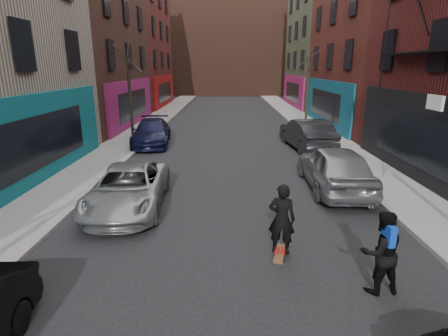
{
  "coord_description": "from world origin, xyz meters",
  "views": [
    {
      "loc": [
        -0.09,
        -4.13,
        4.48
      ],
      "look_at": [
        -0.19,
        5.77,
        1.6
      ],
      "focal_mm": 28.0,
      "sensor_mm": 36.0,
      "label": 1
    }
  ],
  "objects_px": {
    "tree_left_far": "(129,85)",
    "parked_left_far": "(129,188)",
    "parked_right_far": "(335,167)",
    "skateboard": "(280,254)",
    "parked_right_end": "(307,134)",
    "pedestrian": "(381,252)",
    "skateboarder": "(282,219)",
    "parked_left_end": "(152,132)",
    "tree_right_far": "(308,79)"
  },
  "relations": [
    {
      "from": "parked_right_far",
      "to": "parked_right_end",
      "type": "bearing_deg",
      "value": -93.04
    },
    {
      "from": "parked_right_far",
      "to": "skateboard",
      "type": "height_order",
      "value": "parked_right_far"
    },
    {
      "from": "parked_right_far",
      "to": "tree_right_far",
      "type": "bearing_deg",
      "value": -97.61
    },
    {
      "from": "tree_left_far",
      "to": "parked_right_far",
      "type": "height_order",
      "value": "tree_left_far"
    },
    {
      "from": "parked_right_end",
      "to": "skateboarder",
      "type": "bearing_deg",
      "value": 67.77
    },
    {
      "from": "parked_left_end",
      "to": "pedestrian",
      "type": "bearing_deg",
      "value": -68.1
    },
    {
      "from": "tree_left_far",
      "to": "parked_left_far",
      "type": "distance_m",
      "value": 12.08
    },
    {
      "from": "skateboarder",
      "to": "tree_left_far",
      "type": "bearing_deg",
      "value": -47.69
    },
    {
      "from": "parked_left_far",
      "to": "tree_left_far",
      "type": "bearing_deg",
      "value": 100.58
    },
    {
      "from": "pedestrian",
      "to": "skateboard",
      "type": "bearing_deg",
      "value": -45.78
    },
    {
      "from": "parked_left_far",
      "to": "skateboard",
      "type": "bearing_deg",
      "value": -37.37
    },
    {
      "from": "parked_left_end",
      "to": "skateboarder",
      "type": "relative_size",
      "value": 2.87
    },
    {
      "from": "parked_right_far",
      "to": "skateboarder",
      "type": "distance_m",
      "value": 5.62
    },
    {
      "from": "parked_right_far",
      "to": "tree_left_far",
      "type": "bearing_deg",
      "value": -42.55
    },
    {
      "from": "skateboarder",
      "to": "parked_right_end",
      "type": "bearing_deg",
      "value": -89.87
    },
    {
      "from": "skateboarder",
      "to": "pedestrian",
      "type": "height_order",
      "value": "skateboarder"
    },
    {
      "from": "tree_right_far",
      "to": "skateboarder",
      "type": "relative_size",
      "value": 3.85
    },
    {
      "from": "parked_right_end",
      "to": "pedestrian",
      "type": "bearing_deg",
      "value": 76.84
    },
    {
      "from": "parked_left_far",
      "to": "parked_right_end",
      "type": "xyz_separation_m",
      "value": [
        7.7,
        8.75,
        0.16
      ]
    },
    {
      "from": "parked_right_end",
      "to": "pedestrian",
      "type": "distance_m",
      "value": 13.24
    },
    {
      "from": "parked_left_end",
      "to": "skateboard",
      "type": "xyz_separation_m",
      "value": [
        5.81,
        -12.75,
        -0.68
      ]
    },
    {
      "from": "pedestrian",
      "to": "parked_right_end",
      "type": "bearing_deg",
      "value": -104.09
    },
    {
      "from": "parked_right_end",
      "to": "pedestrian",
      "type": "height_order",
      "value": "pedestrian"
    },
    {
      "from": "skateboarder",
      "to": "pedestrian",
      "type": "bearing_deg",
      "value": 157.5
    },
    {
      "from": "parked_right_far",
      "to": "skateboarder",
      "type": "bearing_deg",
      "value": 61.84
    },
    {
      "from": "tree_left_far",
      "to": "parked_left_end",
      "type": "distance_m",
      "value": 3.53
    },
    {
      "from": "parked_left_end",
      "to": "parked_right_far",
      "type": "height_order",
      "value": "parked_right_far"
    },
    {
      "from": "tree_left_far",
      "to": "pedestrian",
      "type": "distance_m",
      "value": 18.48
    },
    {
      "from": "tree_left_far",
      "to": "parked_right_end",
      "type": "xyz_separation_m",
      "value": [
        10.58,
        -2.67,
        -2.54
      ]
    },
    {
      "from": "skateboard",
      "to": "pedestrian",
      "type": "relative_size",
      "value": 0.45
    },
    {
      "from": "parked_left_end",
      "to": "skateboarder",
      "type": "height_order",
      "value": "skateboarder"
    },
    {
      "from": "tree_left_far",
      "to": "tree_right_far",
      "type": "bearing_deg",
      "value": 25.82
    },
    {
      "from": "tree_left_far",
      "to": "skateboard",
      "type": "xyz_separation_m",
      "value": [
        7.41,
        -14.45,
        -3.33
      ]
    },
    {
      "from": "parked_left_end",
      "to": "skateboarder",
      "type": "distance_m",
      "value": 14.02
    },
    {
      "from": "tree_left_far",
      "to": "parked_right_end",
      "type": "height_order",
      "value": "tree_left_far"
    },
    {
      "from": "tree_left_far",
      "to": "parked_left_end",
      "type": "relative_size",
      "value": 1.28
    },
    {
      "from": "parked_left_far",
      "to": "parked_left_end",
      "type": "distance_m",
      "value": 9.8
    },
    {
      "from": "parked_right_far",
      "to": "parked_right_end",
      "type": "height_order",
      "value": "parked_right_far"
    },
    {
      "from": "skateboarder",
      "to": "parked_right_far",
      "type": "bearing_deg",
      "value": -103.72
    },
    {
      "from": "parked_left_far",
      "to": "pedestrian",
      "type": "distance_m",
      "value": 7.71
    },
    {
      "from": "tree_left_far",
      "to": "parked_left_end",
      "type": "xyz_separation_m",
      "value": [
        1.6,
        -1.7,
        -2.65
      ]
    },
    {
      "from": "tree_left_far",
      "to": "skateboard",
      "type": "relative_size",
      "value": 8.12
    },
    {
      "from": "tree_left_far",
      "to": "pedestrian",
      "type": "xyz_separation_m",
      "value": [
        9.2,
        -15.83,
        -2.48
      ]
    },
    {
      "from": "tree_right_far",
      "to": "parked_right_far",
      "type": "relative_size",
      "value": 1.36
    },
    {
      "from": "tree_left_far",
      "to": "parked_left_end",
      "type": "bearing_deg",
      "value": -46.72
    },
    {
      "from": "tree_right_far",
      "to": "skateboarder",
      "type": "distance_m",
      "value": 21.2
    },
    {
      "from": "parked_left_far",
      "to": "parked_right_end",
      "type": "bearing_deg",
      "value": 45.11
    },
    {
      "from": "parked_left_far",
      "to": "tree_right_far",
      "type": "bearing_deg",
      "value": 57.77
    },
    {
      "from": "parked_left_far",
      "to": "skateboarder",
      "type": "xyz_separation_m",
      "value": [
        4.53,
        -3.03,
        0.3
      ]
    },
    {
      "from": "parked_left_far",
      "to": "skateboard",
      "type": "height_order",
      "value": "parked_left_far"
    }
  ]
}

